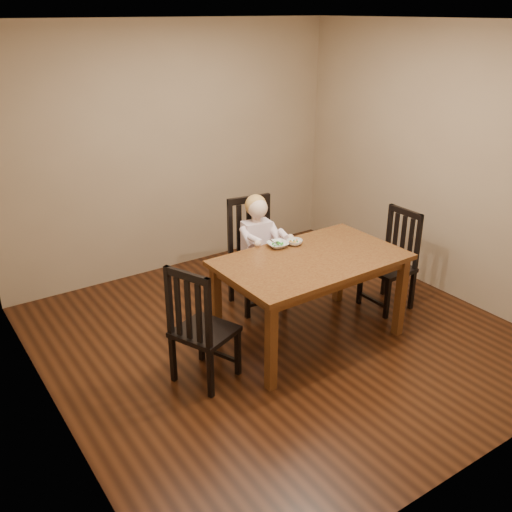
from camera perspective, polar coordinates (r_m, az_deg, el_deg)
room at (r=4.74m, az=2.67°, el=5.95°), size 4.01×4.01×2.71m
dining_table at (r=4.98m, az=5.54°, el=-1.16°), size 1.62×0.99×0.80m
chair_child at (r=5.66m, az=-0.10°, el=0.07°), size 0.53×0.51×1.10m
chair_left at (r=4.50m, az=-5.60°, el=-7.17°), size 0.56×0.57×1.02m
chair_right at (r=5.80m, az=13.44°, el=-0.54°), size 0.41×0.43×1.00m
toddler at (r=5.55m, az=0.16°, el=1.41°), size 0.42×0.50×0.63m
bowl_peas at (r=5.13m, az=2.19°, el=1.14°), size 0.20×0.20×0.04m
bowl_veg at (r=5.19m, az=3.87°, el=1.38°), size 0.18×0.18×0.05m
fork at (r=5.08m, az=1.97°, el=1.20°), size 0.06×0.13×0.05m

